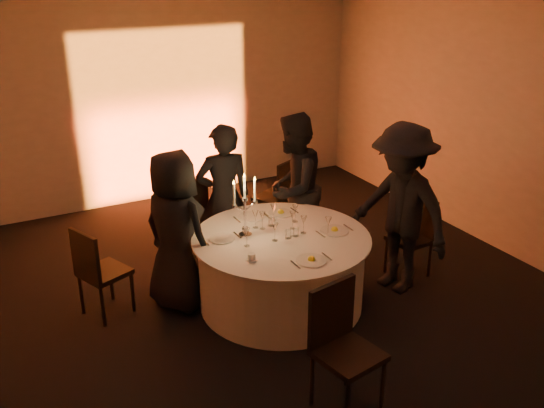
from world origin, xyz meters
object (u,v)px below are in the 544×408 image
chair_back_right (281,193)px  guest_back_right (293,188)px  chair_front (341,340)px  banquet_table (281,270)px  guest_left (176,231)px  chair_right (415,232)px  coffee_cup (252,257)px  chair_back_left (190,210)px  candelabra (245,215)px  guest_right (401,209)px  chair_left (97,268)px  guest_back_left (224,198)px

chair_back_right → guest_back_right: guest_back_right is taller
chair_front → guest_back_right: 2.60m
banquet_table → guest_left: bearing=153.3°
chair_right → coffee_cup: chair_right is taller
chair_back_left → candelabra: 1.43m
chair_front → guest_left: 2.13m
guest_left → guest_right: guest_right is taller
guest_left → guest_right: bearing=-135.6°
chair_back_left → guest_left: (-0.54, -1.07, 0.28)m
chair_left → candelabra: candelabra is taller
chair_back_left → candelabra: (0.09, -1.36, 0.44)m
guest_right → chair_back_right: bearing=-177.8°
chair_back_left → guest_left: bearing=76.7°
chair_back_left → banquet_table: bearing=118.1°
guest_back_right → candelabra: (-0.94, -0.68, 0.12)m
guest_back_right → chair_back_left: bearing=-69.4°
chair_left → guest_back_right: bearing=-106.8°
chair_back_right → chair_front: chair_front is taller
chair_back_right → chair_front: bearing=43.6°
chair_back_left → coffee_cup: size_ratio=9.00×
chair_back_right → guest_back_right: bearing=47.8°
chair_back_right → guest_left: bearing=4.0°
chair_left → candelabra: size_ratio=1.43×
guest_right → coffee_cup: size_ratio=16.80×
guest_right → coffee_cup: guest_right is taller
chair_back_right → candelabra: candelabra is taller
guest_back_left → guest_right: guest_right is taller
chair_front → guest_back_right: size_ratio=0.59×
chair_left → guest_back_right: size_ratio=0.54×
banquet_table → guest_back_right: bearing=54.0°
chair_front → candelabra: bearing=79.6°
chair_left → chair_front: chair_front is taller
chair_back_right → guest_left: size_ratio=0.61×
chair_back_right → guest_back_right: (-0.18, -0.63, 0.30)m
chair_left → guest_right: (2.98, -0.92, 0.38)m
chair_back_left → guest_back_left: guest_back_left is taller
chair_right → guest_right: 0.58m
guest_back_left → candelabra: (-0.14, -0.85, 0.15)m
chair_back_left → chair_back_right: size_ratio=0.96×
banquet_table → chair_back_right: size_ratio=1.75×
chair_back_left → guest_back_right: (1.03, -0.68, 0.33)m
guest_left → coffee_cup: guest_left is taller
candelabra → guest_right: bearing=-16.4°
banquet_table → guest_back_left: (-0.17, 1.03, 0.47)m
banquet_table → chair_back_left: size_ratio=1.82×
chair_back_left → coffee_cup: (-0.08, -1.85, 0.24)m
chair_back_left → chair_front: chair_front is taller
banquet_table → chair_right: (1.64, -0.12, 0.13)m
chair_back_left → chair_front: bearing=105.1°
guest_back_right → guest_back_left: bearing=-48.2°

